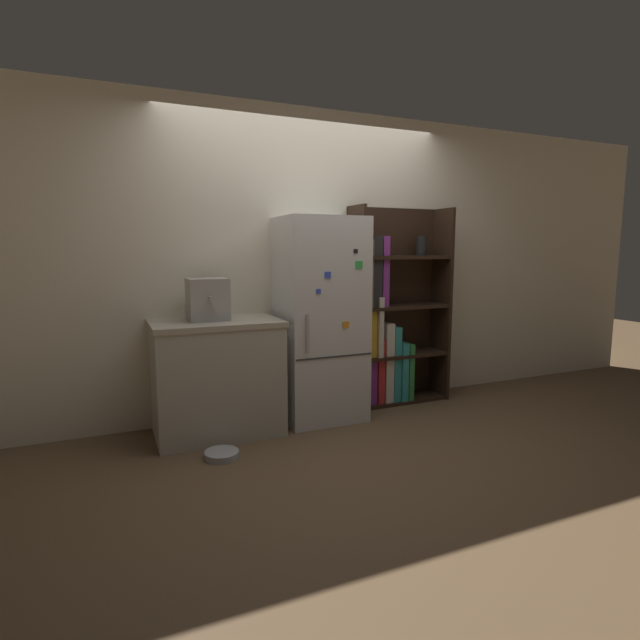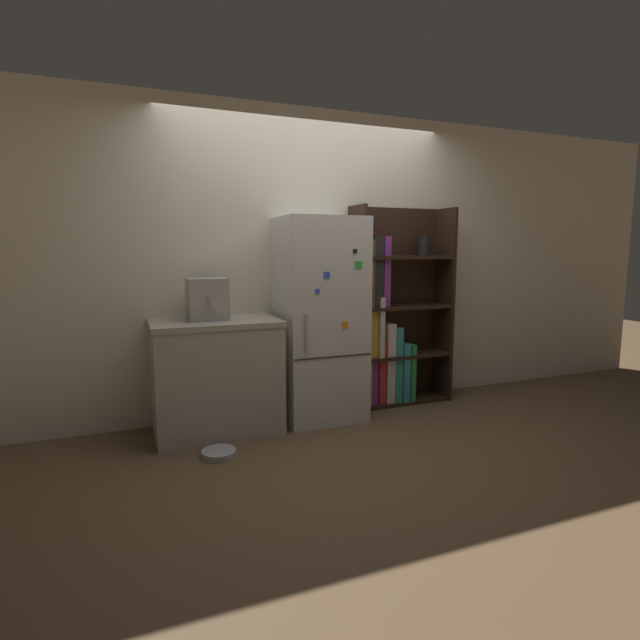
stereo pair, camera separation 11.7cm
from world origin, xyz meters
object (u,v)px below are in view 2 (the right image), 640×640
at_px(refrigerator, 320,320).
at_px(espresso_machine, 207,299).
at_px(bookshelf, 388,323).
at_px(pet_bowl, 219,453).

distance_m(refrigerator, espresso_machine, 0.94).
height_order(bookshelf, pet_bowl, bookshelf).
bearing_deg(espresso_machine, refrigerator, -1.36).
distance_m(bookshelf, pet_bowl, 1.95).
bearing_deg(pet_bowl, bookshelf, 21.10).
height_order(refrigerator, pet_bowl, refrigerator).
bearing_deg(bookshelf, espresso_machine, -175.54).
relative_size(bookshelf, espresso_machine, 5.67).
height_order(refrigerator, bookshelf, bookshelf).
bearing_deg(refrigerator, espresso_machine, 178.64).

